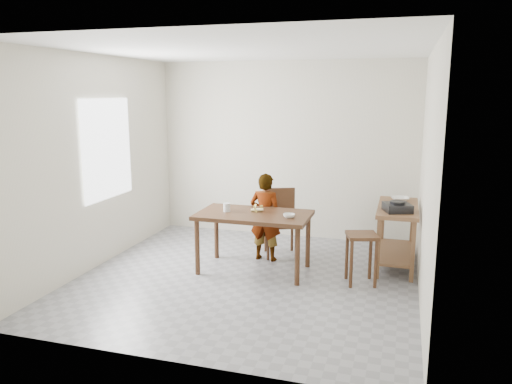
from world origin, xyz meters
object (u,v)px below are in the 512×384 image
(prep_counter, at_px, (396,236))
(stool, at_px, (361,259))
(dining_table, at_px, (254,242))
(child, at_px, (265,217))
(dining_chair, at_px, (281,223))

(prep_counter, relative_size, stool, 1.98)
(dining_table, height_order, prep_counter, prep_counter)
(child, xyz_separation_m, stool, (1.31, -0.50, -0.29))
(child, bearing_deg, prep_counter, -167.79)
(dining_table, relative_size, prep_counter, 1.17)
(prep_counter, xyz_separation_m, child, (-1.69, -0.25, 0.19))
(prep_counter, xyz_separation_m, dining_chair, (-1.54, -0.02, 0.06))
(dining_table, height_order, dining_chair, dining_chair)
(dining_chair, bearing_deg, prep_counter, -20.21)
(dining_chair, distance_m, stool, 1.38)
(dining_chair, bearing_deg, dining_table, -125.59)
(dining_table, relative_size, stool, 2.31)
(prep_counter, relative_size, child, 1.01)
(prep_counter, xyz_separation_m, stool, (-0.38, -0.75, -0.10))
(dining_table, bearing_deg, dining_chair, 75.25)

